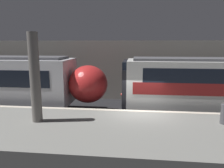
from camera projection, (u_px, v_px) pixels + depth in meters
The scene contains 4 objects.
ground_plane at pixel (140, 130), 11.46m from camera, with size 120.00×120.00×0.00m, color black.
platform at pixel (141, 140), 8.97m from camera, with size 40.00×4.89×1.09m.
station_rear_barrier at pixel (139, 71), 17.25m from camera, with size 50.00×0.15×4.72m.
support_pillar_near at pixel (35, 78), 9.34m from camera, with size 0.44×0.44×3.87m.
Camera 1 is at (-0.24, -10.93, 4.45)m, focal length 35.00 mm.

